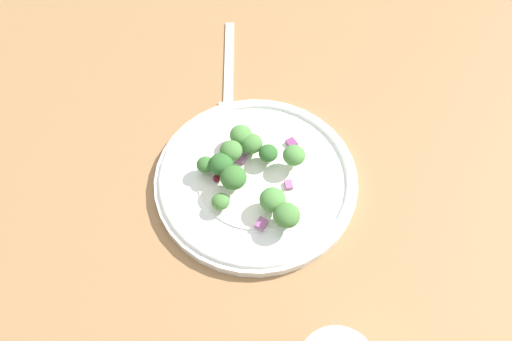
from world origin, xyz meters
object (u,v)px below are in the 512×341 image
at_px(broccoli_floret_1, 268,153).
at_px(broccoli_floret_2, 287,216).
at_px(broccoli_floret_0, 221,164).
at_px(fork, 229,76).
at_px(plate, 256,179).

relative_size(broccoli_floret_1, broccoli_floret_2, 0.76).
xyz_separation_m(broccoli_floret_0, broccoli_floret_2, (-0.02, -0.10, -0.00)).
height_order(broccoli_floret_0, broccoli_floret_2, same).
distance_m(broccoli_floret_1, fork, 0.16).
xyz_separation_m(plate, broccoli_floret_2, (-0.04, -0.06, 0.02)).
relative_size(broccoli_floret_0, broccoli_floret_2, 0.94).
bearing_deg(plate, fork, 43.35).
bearing_deg(broccoli_floret_0, plate, -64.86).
xyz_separation_m(plate, broccoli_floret_0, (-0.02, 0.04, 0.03)).
bearing_deg(fork, plate, -136.65).
xyz_separation_m(broccoli_floret_1, fork, (0.10, 0.12, -0.03)).
bearing_deg(broccoli_floret_1, plate, 177.99).
height_order(broccoli_floret_0, fork, broccoli_floret_0).
relative_size(broccoli_floret_2, fork, 0.18).
bearing_deg(plate, broccoli_floret_1, -2.01).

